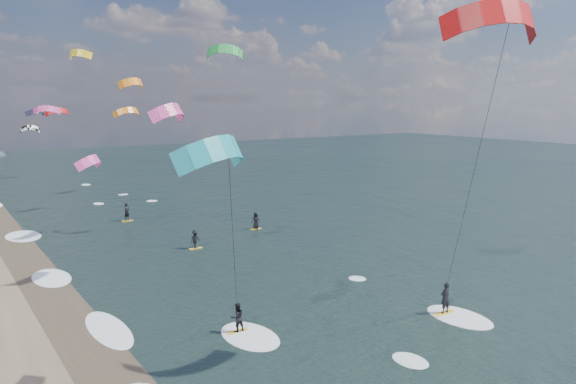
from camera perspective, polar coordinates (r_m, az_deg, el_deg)
wet_sand_strip at (r=27.64m, az=-17.74°, el=-17.22°), size 3.00×240.00×0.00m
kitesurfer_near_a at (r=26.33m, az=20.55°, el=10.18°), size 7.97×8.80×16.61m
kitesurfer_near_b at (r=23.93m, az=-5.42°, el=-2.84°), size 6.97×8.77×11.67m
far_kitesurfers at (r=51.66m, az=-9.45°, el=-3.37°), size 10.13×14.28×1.86m
bg_kite_field at (r=72.94m, az=-19.77°, el=8.38°), size 13.53×70.37×11.61m
shoreline_surf at (r=32.11m, az=-18.05°, el=-13.37°), size 2.40×79.40×0.11m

